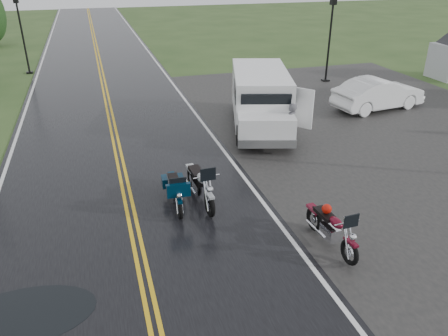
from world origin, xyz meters
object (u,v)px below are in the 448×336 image
Objects in this scene: motorcycle_silver at (210,196)px; lamp_post_far_right at (330,40)px; person_at_van at (290,126)px; lamp_post_far_left at (23,35)px; motorcycle_red at (351,243)px; sedan_white at (378,94)px; van_white at (240,116)px; motorcycle_teal at (179,201)px.

motorcycle_silver is 0.50× the size of lamp_post_far_right.
lamp_post_far_left is at bearing -91.92° from person_at_van.
motorcycle_red is 0.48× the size of sedan_white.
lamp_post_far_right reaches higher than van_white.
person_at_van is (1.76, -0.66, -0.35)m from van_white.
sedan_white is at bearing 170.93° from person_at_van.
motorcycle_silver is 0.39× the size of van_white.
motorcycle_teal is 6.35m from person_at_van.
lamp_post_far_left is at bearing 107.77° from motorcycle_red.
motorcycle_red is at bearing 40.45° from person_at_van.
sedan_white is (10.18, 7.04, 0.04)m from motorcycle_silver.
motorcycle_red is at bearing 134.88° from sedan_white.
sedan_white reaches higher than motorcycle_red.
van_white is at bearing -135.60° from lamp_post_far_right.
motorcycle_red reaches higher than motorcycle_teal.
motorcycle_silver is (-2.56, 2.97, 0.07)m from motorcycle_red.
motorcycle_silver is 0.53× the size of sedan_white.
lamp_post_far_left reaches higher than motorcycle_silver.
lamp_post_far_right is (7.95, 7.79, 1.17)m from van_white.
motorcycle_red is at bearing -52.15° from motorcycle_silver.
lamp_post_far_left is (-5.58, 19.48, 1.72)m from motorcycle_teal.
van_white is at bearing 57.03° from motorcycle_teal.
motorcycle_silver is at bearing 126.94° from motorcycle_red.
sedan_white is 0.94× the size of lamp_post_far_right.
lamp_post_far_left is at bearing 109.03° from motorcycle_teal.
lamp_post_far_left is (-6.40, 19.62, 1.62)m from motorcycle_silver.
sedan_white is 5.65m from lamp_post_far_right.
motorcycle_teal is at bearing 133.56° from motorcycle_red.
motorcycle_red is at bearing -72.97° from van_white.
motorcycle_teal is at bearing -132.40° from lamp_post_far_right.
motorcycle_silver reaches higher than motorcycle_red.
sedan_white is 0.96× the size of lamp_post_far_left.
motorcycle_silver is 20.70m from lamp_post_far_left.
lamp_post_far_right is (7.86, 15.41, 1.74)m from motorcycle_red.
person_at_van is at bearing -4.24° from van_white.
motorcycle_red is 4.59m from motorcycle_teal.
motorcycle_teal is 5.62m from van_white.
van_white is at bearing 59.11° from motorcycle_silver.
person_at_van reaches higher than motorcycle_teal.
motorcycle_red is 0.90× the size of motorcycle_silver.
sedan_white is (7.71, 2.39, -0.47)m from van_white.
lamp_post_far_left is at bearing 105.11° from motorcycle_silver.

